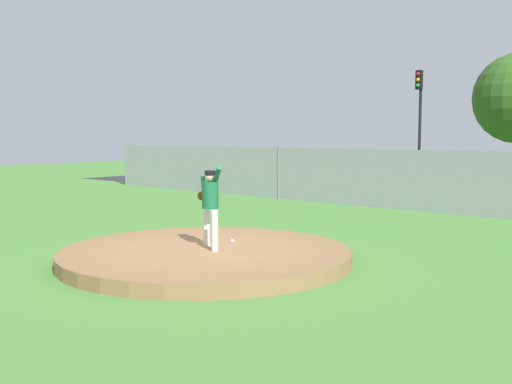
% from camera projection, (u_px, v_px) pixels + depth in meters
% --- Properties ---
extents(ground_plane, '(80.00, 80.00, 0.00)m').
position_uv_depth(ground_plane, '(370.00, 227.00, 16.32)').
color(ground_plane, '#4C8438').
extents(asphalt_strip, '(44.00, 7.00, 0.01)m').
position_uv_depth(asphalt_strip, '(492.00, 201.00, 22.61)').
color(asphalt_strip, '#2B2B2D').
rests_on(asphalt_strip, ground_plane).
extents(pitchers_mound, '(5.63, 5.63, 0.26)m').
position_uv_depth(pitchers_mound, '(206.00, 255.00, 11.87)').
color(pitchers_mound, olive).
rests_on(pitchers_mound, ground_plane).
extents(pitcher_youth, '(0.79, 0.44, 1.62)m').
position_uv_depth(pitcher_youth, '(210.00, 200.00, 11.84)').
color(pitcher_youth, silver).
rests_on(pitcher_youth, pitchers_mound).
extents(baseball, '(0.07, 0.07, 0.07)m').
position_uv_depth(baseball, '(232.00, 241.00, 12.52)').
color(baseball, white).
rests_on(baseball, pitchers_mound).
extents(chainlink_fence, '(32.73, 0.07, 2.08)m').
position_uv_depth(chainlink_fence, '(438.00, 182.00, 19.19)').
color(chainlink_fence, gray).
rests_on(chainlink_fence, ground_plane).
extents(parked_car_slate, '(2.04, 4.75, 1.64)m').
position_uv_depth(parked_car_slate, '(446.00, 178.00, 23.42)').
color(parked_car_slate, slate).
rests_on(parked_car_slate, ground_plane).
extents(parked_car_white, '(1.97, 4.38, 1.70)m').
position_uv_depth(parked_car_white, '(300.00, 170.00, 28.40)').
color(parked_car_white, silver).
rests_on(parked_car_white, ground_plane).
extents(parked_car_champagne, '(2.08, 4.11, 1.75)m').
position_uv_depth(parked_car_champagne, '(256.00, 168.00, 30.16)').
color(parked_car_champagne, tan).
rests_on(parked_car_champagne, ground_plane).
extents(traffic_light_near, '(0.28, 0.46, 5.51)m').
position_uv_depth(traffic_light_near, '(419.00, 108.00, 29.22)').
color(traffic_light_near, black).
rests_on(traffic_light_near, ground_plane).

